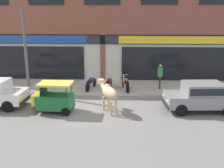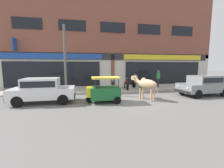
% 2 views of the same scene
% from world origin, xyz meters
% --- Properties ---
extents(ground_plane, '(90.00, 90.00, 0.00)m').
position_xyz_m(ground_plane, '(0.00, 0.00, 0.00)').
color(ground_plane, slate).
extents(sidewalk, '(19.00, 3.66, 0.13)m').
position_xyz_m(sidewalk, '(0.00, 4.03, 0.06)').
color(sidewalk, '#B7AFA3').
rests_on(sidewalk, ground).
extents(shop_building, '(23.00, 1.40, 9.88)m').
position_xyz_m(shop_building, '(-0.00, 6.12, 4.74)').
color(shop_building, brown).
rests_on(shop_building, ground).
extents(cow, '(1.27, 1.95, 1.61)m').
position_xyz_m(cow, '(0.82, -0.48, 1.01)').
color(cow, tan).
rests_on(cow, ground).
extents(car_0, '(3.70, 1.84, 1.46)m').
position_xyz_m(car_0, '(5.48, -0.11, 0.81)').
color(car_0, black).
rests_on(car_0, ground).
extents(car_1, '(3.62, 1.63, 1.46)m').
position_xyz_m(car_1, '(-5.42, -0.06, 0.81)').
color(car_1, black).
rests_on(car_1, ground).
extents(auto_rickshaw, '(2.01, 1.21, 1.52)m').
position_xyz_m(auto_rickshaw, '(-1.93, -0.63, 0.66)').
color(auto_rickshaw, black).
rests_on(auto_rickshaw, ground).
extents(motorcycle_0, '(0.65, 1.79, 0.88)m').
position_xyz_m(motorcycle_0, '(-0.55, 3.22, 0.51)').
color(motorcycle_0, black).
rests_on(motorcycle_0, sidewalk).
extents(motorcycle_1, '(0.53, 1.81, 0.88)m').
position_xyz_m(motorcycle_1, '(0.61, 3.11, 0.51)').
color(motorcycle_1, black).
rests_on(motorcycle_1, sidewalk).
extents(motorcycle_2, '(0.62, 1.79, 0.88)m').
position_xyz_m(motorcycle_2, '(1.66, 3.10, 0.51)').
color(motorcycle_2, black).
rests_on(motorcycle_2, sidewalk).
extents(pedestrian, '(0.32, 0.50, 1.60)m').
position_xyz_m(pedestrian, '(3.86, 3.52, 1.11)').
color(pedestrian, '#2D2D33').
rests_on(pedestrian, sidewalk).
extents(utility_pole, '(0.18, 0.18, 5.03)m').
position_xyz_m(utility_pole, '(-4.36, 2.50, 2.64)').
color(utility_pole, '#595651').
rests_on(utility_pole, sidewalk).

